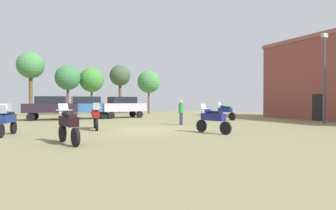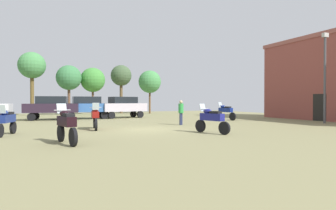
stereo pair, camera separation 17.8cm
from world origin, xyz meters
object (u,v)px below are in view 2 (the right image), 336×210
(motorcycle_1, at_px, (7,120))
(car_3, at_px, (123,106))
(car_1, at_px, (52,106))
(tree_3, at_px, (32,66))
(tree_5, at_px, (93,80))
(motorcycle_4, at_px, (211,119))
(tree_2, at_px, (69,78))
(car_4, at_px, (87,106))
(lamp_post, at_px, (325,73))
(tree_6, at_px, (150,82))
(motorcycle_8, at_px, (225,111))
(motorcycle_3, at_px, (66,124))
(tree_1, at_px, (121,76))
(person_1, at_px, (181,111))
(motorcycle_5, at_px, (95,116))

(motorcycle_1, xyz_separation_m, car_3, (8.54, 11.38, 0.46))
(car_1, bearing_deg, tree_3, 22.13)
(tree_3, height_order, tree_5, tree_3)
(motorcycle_4, height_order, car_1, car_1)
(tree_5, bearing_deg, motorcycle_4, -84.82)
(motorcycle_1, bearing_deg, tree_2, -87.75)
(motorcycle_4, relative_size, tree_3, 0.30)
(car_4, bearing_deg, lamp_post, -128.84)
(car_3, height_order, tree_6, tree_6)
(motorcycle_8, xyz_separation_m, tree_2, (-11.37, 14.38, 3.51))
(motorcycle_1, distance_m, tree_5, 21.57)
(car_3, bearing_deg, motorcycle_3, 147.52)
(tree_1, bearing_deg, car_4, -119.91)
(car_1, bearing_deg, person_1, -127.95)
(car_3, distance_m, car_4, 3.39)
(motorcycle_3, height_order, tree_1, tree_1)
(motorcycle_5, bearing_deg, motorcycle_1, 23.42)
(lamp_post, bearing_deg, motorcycle_3, -170.93)
(car_3, relative_size, tree_5, 0.81)
(tree_1, xyz_separation_m, lamp_post, (9.09, -22.25, -1.22))
(motorcycle_4, xyz_separation_m, tree_5, (-2.09, 23.09, 3.41))
(car_1, relative_size, tree_3, 0.65)
(motorcycle_1, height_order, motorcycle_5, motorcycle_5)
(motorcycle_3, xyz_separation_m, motorcycle_5, (1.92, 5.10, 0.00))
(motorcycle_4, bearing_deg, tree_3, 94.45)
(tree_1, height_order, tree_2, tree_1)
(tree_5, distance_m, tree_6, 7.10)
(person_1, bearing_deg, car_3, -119.94)
(motorcycle_5, bearing_deg, motorcycle_4, 145.44)
(motorcycle_5, bearing_deg, tree_2, -83.84)
(motorcycle_8, height_order, tree_1, tree_1)
(motorcycle_5, xyz_separation_m, car_1, (-1.97, 9.54, 0.43))
(tree_5, bearing_deg, tree_3, -177.12)
(motorcycle_1, height_order, person_1, person_1)
(person_1, bearing_deg, car_4, -101.13)
(tree_3, bearing_deg, motorcycle_1, -91.50)
(car_1, distance_m, tree_3, 10.03)
(motorcycle_5, distance_m, tree_6, 20.90)
(car_1, distance_m, lamp_post, 21.45)
(car_3, xyz_separation_m, tree_6, (5.65, 8.01, 2.89))
(motorcycle_4, bearing_deg, tree_6, 60.99)
(tree_3, xyz_separation_m, lamp_post, (19.50, -20.72, -1.84))
(car_1, bearing_deg, motorcycle_3, -168.99)
(motorcycle_3, xyz_separation_m, tree_6, (11.86, 23.19, 3.32))
(car_4, bearing_deg, tree_1, -29.32)
(motorcycle_8, bearing_deg, tree_6, 84.77)
(motorcycle_4, bearing_deg, tree_1, 69.49)
(motorcycle_3, relative_size, tree_2, 0.38)
(tree_5, bearing_deg, motorcycle_8, -60.32)
(motorcycle_3, bearing_deg, tree_5, 66.22)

